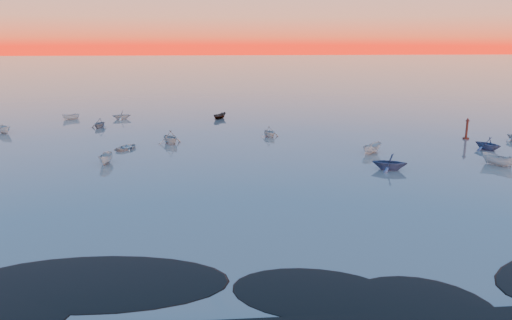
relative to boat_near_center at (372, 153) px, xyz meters
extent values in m
plane|color=slate|center=(-16.46, 65.05, 0.00)|extent=(600.00, 600.00, 0.00)
imported|color=silver|center=(0.00, 0.00, 0.00)|extent=(3.54, 3.78, 1.26)
cylinder|color=#48180F|center=(16.73, 7.80, 0.05)|extent=(0.92, 0.92, 0.31)
cylinder|color=#48180F|center=(16.73, 7.80, 1.33)|extent=(0.33, 0.33, 2.66)
cone|color=#48180F|center=(16.73, 7.80, 2.92)|extent=(0.61, 0.61, 0.51)
camera|label=1|loc=(-20.35, -61.67, 14.62)|focal=35.00mm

